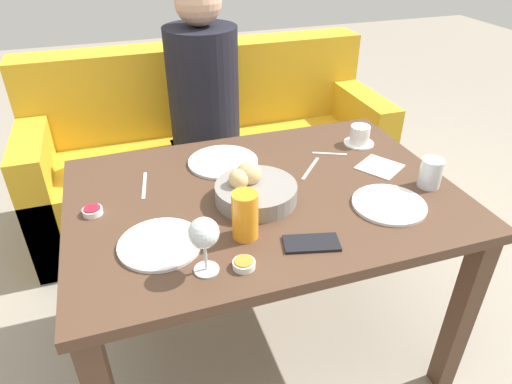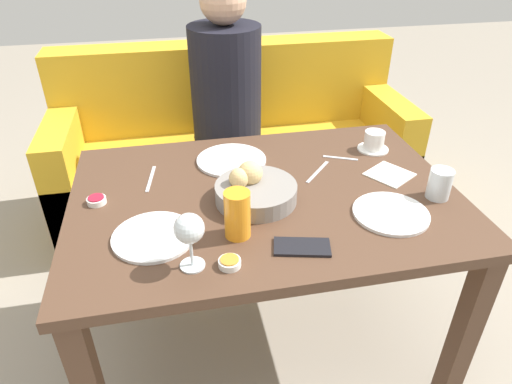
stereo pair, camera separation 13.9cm
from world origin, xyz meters
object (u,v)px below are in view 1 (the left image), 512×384
at_px(jam_bowl_honey, 244,264).
at_px(cell_phone, 311,243).
at_px(water_tumbler, 431,173).
at_px(coffee_cup, 360,136).
at_px(plate_near_left, 160,244).
at_px(couch, 210,157).
at_px(wine_glass, 204,235).
at_px(jam_bowl_berry, 93,211).
at_px(knife_silver, 310,168).
at_px(plate_near_right, 389,204).
at_px(juice_glass, 245,215).
at_px(seated_person, 206,133).
at_px(napkin, 380,167).
at_px(fork_silver, 144,185).
at_px(bread_basket, 254,190).
at_px(spoon_coffee, 330,154).
at_px(plate_far_center, 223,162).

xyz_separation_m(jam_bowl_honey, cell_phone, (0.20, 0.03, -0.01)).
xyz_separation_m(water_tumbler, coffee_cup, (-0.06, 0.34, -0.01)).
distance_m(plate_near_left, cell_phone, 0.40).
relative_size(couch, wine_glass, 11.61).
bearing_deg(cell_phone, jam_bowl_berry, 149.05).
height_order(couch, knife_silver, couch).
distance_m(plate_near_right, juice_glass, 0.46).
distance_m(seated_person, knife_silver, 0.81).
bearing_deg(napkin, fork_silver, 170.47).
bearing_deg(seated_person, napkin, -62.28).
distance_m(seated_person, juice_glass, 1.09).
height_order(bread_basket, spoon_coffee, bread_basket).
relative_size(plate_near_left, knife_silver, 1.74).
relative_size(bread_basket, fork_silver, 1.52).
xyz_separation_m(couch, fork_silver, (-0.40, -0.85, 0.39)).
xyz_separation_m(seated_person, juice_glass, (-0.12, -1.05, 0.24)).
relative_size(jam_bowl_honey, cell_phone, 0.35).
xyz_separation_m(water_tumbler, jam_bowl_honey, (-0.68, -0.19, -0.04)).
height_order(plate_near_left, juice_glass, juice_glass).
bearing_deg(juice_glass, knife_silver, 41.77).
distance_m(plate_near_right, coffee_cup, 0.42).
bearing_deg(couch, plate_near_left, -108.47).
bearing_deg(jam_bowl_honey, juice_glass, 71.26).
distance_m(plate_far_center, knife_silver, 0.31).
height_order(water_tumbler, wine_glass, wine_glass).
bearing_deg(juice_glass, water_tumbler, 5.94).
distance_m(napkin, cell_phone, 0.51).
distance_m(coffee_cup, cell_phone, 0.65).
distance_m(jam_bowl_honey, napkin, 0.69).
height_order(plate_near_left, spoon_coffee, plate_near_left).
height_order(bread_basket, plate_near_right, bread_basket).
height_order(wine_glass, knife_silver, wine_glass).
xyz_separation_m(couch, plate_near_right, (0.29, -1.20, 0.40)).
relative_size(plate_near_right, coffee_cup, 1.95).
xyz_separation_m(knife_silver, spoon_coffee, (0.11, 0.08, 0.00)).
relative_size(spoon_coffee, napkin, 0.65).
relative_size(coffee_cup, cell_phone, 0.70).
height_order(water_tumbler, fork_silver, water_tumbler).
xyz_separation_m(couch, juice_glass, (-0.16, -1.21, 0.46)).
height_order(coffee_cup, spoon_coffee, coffee_cup).
bearing_deg(jam_bowl_honey, couch, 81.19).
height_order(juice_glass, water_tumbler, juice_glass).
distance_m(wine_glass, jam_bowl_berry, 0.45).
xyz_separation_m(juice_glass, jam_bowl_berry, (-0.40, 0.24, -0.06)).
xyz_separation_m(bread_basket, coffee_cup, (0.50, 0.24, -0.00)).
bearing_deg(bread_basket, jam_bowl_honey, -112.86).
bearing_deg(plate_far_center, couch, 81.54).
relative_size(wine_glass, fork_silver, 0.94).
height_order(couch, jam_bowl_berry, couch).
bearing_deg(wine_glass, plate_near_left, 124.86).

